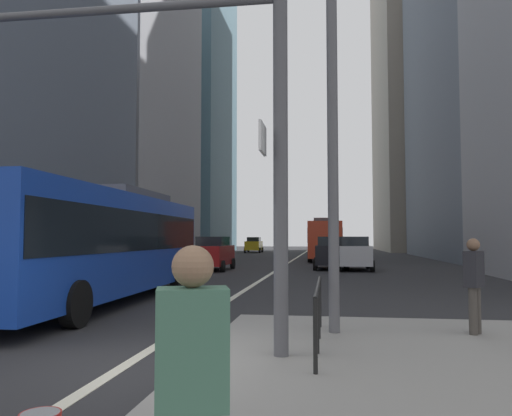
% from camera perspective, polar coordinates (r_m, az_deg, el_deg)
% --- Properties ---
extents(ground_plane, '(160.00, 160.00, 0.00)m').
position_cam_1_polar(ground_plane, '(27.50, 2.01, -7.31)').
color(ground_plane, '#28282B').
extents(lane_centre_line, '(0.20, 80.00, 0.01)m').
position_cam_1_polar(lane_centre_line, '(37.44, 3.68, -6.25)').
color(lane_centre_line, beige).
rests_on(lane_centre_line, ground).
extents(office_tower_left_mid, '(11.48, 17.43, 46.66)m').
position_cam_1_polar(office_tower_left_mid, '(51.02, -15.57, 21.60)').
color(office_tower_left_mid, '#9E9EA3').
rests_on(office_tower_left_mid, ground).
extents(office_tower_left_far, '(10.96, 16.80, 44.12)m').
position_cam_1_polar(office_tower_left_far, '(70.46, -7.97, 13.29)').
color(office_tower_left_far, slate).
rests_on(office_tower_left_far, ground).
extents(office_tower_right_mid, '(10.14, 25.52, 40.14)m').
position_cam_1_polar(office_tower_right_mid, '(52.61, 24.26, 17.14)').
color(office_tower_right_mid, slate).
rests_on(office_tower_right_mid, ground).
extents(office_tower_right_far, '(12.95, 23.87, 55.06)m').
position_cam_1_polar(office_tower_right_far, '(80.87, 18.44, 15.28)').
color(office_tower_right_far, gray).
rests_on(office_tower_right_far, ground).
extents(city_bus_blue_oncoming, '(2.84, 11.81, 3.40)m').
position_cam_1_polar(city_bus_blue_oncoming, '(15.15, -17.20, -3.42)').
color(city_bus_blue_oncoming, '#14389E').
rests_on(city_bus_blue_oncoming, ground).
extents(city_bus_red_receding, '(2.79, 11.75, 3.40)m').
position_cam_1_polar(city_bus_red_receding, '(42.30, 7.99, -3.42)').
color(city_bus_red_receding, red).
rests_on(city_bus_red_receding, ground).
extents(city_bus_red_distant, '(2.79, 11.32, 3.40)m').
position_cam_1_polar(city_bus_red_distant, '(59.68, 7.81, -3.40)').
color(city_bus_red_distant, '#198456').
rests_on(city_bus_red_distant, ground).
extents(car_oncoming_mid, '(2.05, 4.35, 1.94)m').
position_cam_1_polar(car_oncoming_mid, '(29.23, -4.96, -5.13)').
color(car_oncoming_mid, maroon).
rests_on(car_oncoming_mid, ground).
extents(car_receding_near, '(2.09, 4.28, 1.94)m').
position_cam_1_polar(car_receding_near, '(29.74, 11.05, -5.05)').
color(car_receding_near, silver).
rests_on(car_receding_near, ground).
extents(car_receding_far, '(2.06, 4.18, 1.94)m').
position_cam_1_polar(car_receding_far, '(30.39, 8.49, -5.04)').
color(car_receding_far, black).
rests_on(car_receding_far, ground).
extents(car_oncoming_far, '(2.09, 4.29, 1.94)m').
position_cam_1_polar(car_oncoming_far, '(63.54, -0.24, -4.19)').
color(car_oncoming_far, gold).
rests_on(car_oncoming_far, ground).
extents(traffic_signal_gantry, '(5.88, 0.65, 6.00)m').
position_cam_1_polar(traffic_signal_gantry, '(8.20, -11.21, 12.33)').
color(traffic_signal_gantry, '#515156').
rests_on(traffic_signal_gantry, median_island).
extents(street_lamp_post, '(5.50, 0.32, 8.00)m').
position_cam_1_polar(street_lamp_post, '(10.00, 8.62, 16.52)').
color(street_lamp_post, '#56565B').
rests_on(street_lamp_post, median_island).
extents(bollard_left, '(0.20, 0.20, 0.79)m').
position_cam_1_polar(bollard_left, '(4.70, -9.14, -19.29)').
color(bollard_left, '#99999E').
rests_on(bollard_left, median_island).
extents(pedestrian_railing, '(0.06, 3.45, 0.98)m').
position_cam_1_polar(pedestrian_railing, '(8.30, 7.06, -10.53)').
color(pedestrian_railing, black).
rests_on(pedestrian_railing, median_island).
extents(pedestrian_waiting, '(0.43, 0.34, 1.69)m').
position_cam_1_polar(pedestrian_waiting, '(2.84, -7.30, -19.62)').
color(pedestrian_waiting, '#2D334C').
rests_on(pedestrian_waiting, median_island).
extents(pedestrian_walking, '(0.42, 0.45, 1.72)m').
position_cam_1_polar(pedestrian_walking, '(9.98, 23.54, -7.57)').
color(pedestrian_walking, '#423D38').
rests_on(pedestrian_walking, median_island).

